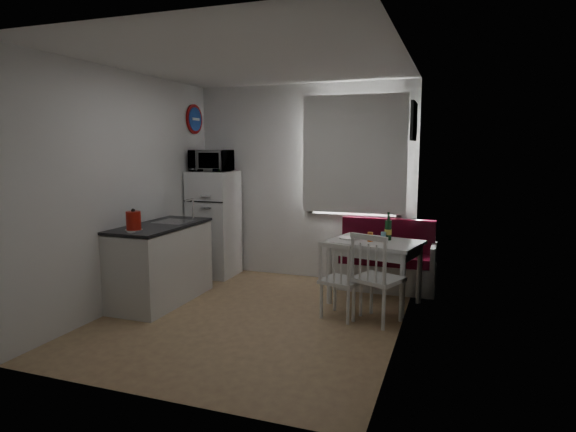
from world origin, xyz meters
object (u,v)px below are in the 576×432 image
dining_table (375,248)px  microwave (211,161)px  chair_left (340,272)px  kitchen_counter (162,263)px  bench (385,266)px  fridge (214,224)px  chair_right (377,269)px  kettle (134,221)px  wine_bottle (388,226)px

dining_table → microwave: microwave is taller
chair_left → microwave: (-2.06, 1.12, 1.09)m
kitchen_counter → microwave: microwave is taller
bench → fridge: 2.38m
microwave → chair_right: bearing=-24.9°
fridge → microwave: bearing=-90.0°
chair_right → microwave: microwave is taller
bench → dining_table: (-0.03, -0.62, 0.36)m
kitchen_counter → chair_right: size_ratio=2.35×
dining_table → chair_right: 0.68m
kitchen_counter → microwave: 1.65m
dining_table → microwave: 2.53m
kettle → microwave: bearing=91.0°
bench → chair_left: bearing=-102.5°
dining_table → chair_right: (0.12, -0.67, -0.07)m
chair_left → kettle: kettle is taller
microwave → kettle: size_ratio=2.20×
bench → chair_left: 1.32m
kitchen_counter → chair_left: size_ratio=2.85×
bench → chair_right: size_ratio=2.17×
chair_left → microwave: microwave is taller
kitchen_counter → bench: kitchen_counter is taller
dining_table → kettle: size_ratio=4.63×
chair_left → wine_bottle: 0.92m
kitchen_counter → kettle: 0.78m
fridge → wine_bottle: bearing=-9.7°
chair_left → kitchen_counter: bearing=-162.9°
kettle → bench: bearing=39.3°
kitchen_counter → bench: size_ratio=1.08×
dining_table → microwave: bearing=-178.1°
fridge → microwave: microwave is taller
kitchen_counter → chair_left: kitchen_counter is taller
wine_bottle → fridge: bearing=170.3°
chair_left → fridge: 2.37m
chair_left → wine_bottle: wine_bottle is taller
kitchen_counter → chair_right: 2.45m
kitchen_counter → dining_table: bearing=17.4°
kitchen_counter → bench: bearing=29.8°
fridge → kettle: fridge is taller
bench → wine_bottle: 0.80m
chair_left → kettle: (-2.03, -0.61, 0.52)m
kettle → wine_bottle: kettle is taller
bench → chair_right: 1.32m
kitchen_counter → dining_table: (2.32, 0.73, 0.19)m
fridge → wine_bottle: size_ratio=4.56×
wine_bottle → kitchen_counter: bearing=-161.3°
fridge → microwave: 0.87m
bench → microwave: size_ratio=2.34×
microwave → bench: bearing=3.9°
chair_left → fridge: (-2.06, 1.17, 0.22)m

